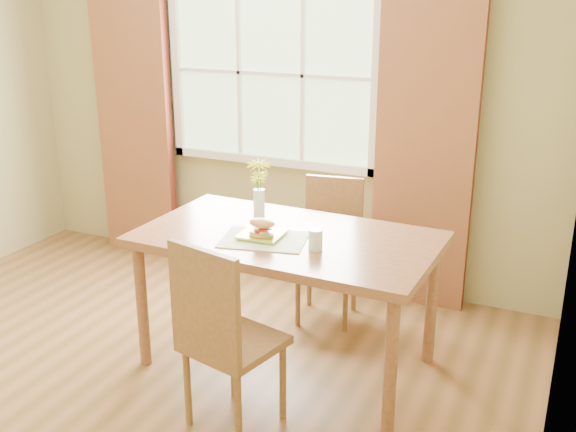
% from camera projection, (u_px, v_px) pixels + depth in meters
% --- Properties ---
extents(room, '(4.24, 3.84, 2.74)m').
position_uv_depth(room, '(100.00, 149.00, 3.20)').
color(room, brown).
rests_on(room, ground).
extents(window, '(1.62, 0.06, 1.32)m').
position_uv_depth(window, '(271.00, 74.00, 4.77)').
color(window, '#ADD39F').
rests_on(window, room).
extents(curtain_left, '(0.65, 0.08, 2.20)m').
position_uv_depth(curtain_left, '(135.00, 120.00, 5.27)').
color(curtain_left, '#5F1E16').
rests_on(curtain_left, room).
extents(curtain_right, '(0.65, 0.08, 2.20)m').
position_uv_depth(curtain_right, '(425.00, 147.00, 4.36)').
color(curtain_right, '#5F1E16').
rests_on(curtain_right, room).
extents(dining_table, '(1.65, 0.96, 0.79)m').
position_uv_depth(dining_table, '(287.00, 249.00, 3.71)').
color(dining_table, brown).
rests_on(dining_table, room).
extents(chair_near, '(0.50, 0.50, 0.99)m').
position_uv_depth(chair_near, '(222.00, 331.00, 3.17)').
color(chair_near, brown).
rests_on(chair_near, room).
extents(chair_far, '(0.44, 0.44, 0.92)m').
position_uv_depth(chair_far, '(330.00, 242.00, 4.39)').
color(chair_far, brown).
rests_on(chair_far, room).
extents(placemat, '(0.51, 0.42, 0.01)m').
position_uv_depth(placemat, '(264.00, 239.00, 3.61)').
color(placemat, beige).
rests_on(placemat, dining_table).
extents(plate, '(0.24, 0.24, 0.01)m').
position_uv_depth(plate, '(262.00, 235.00, 3.65)').
color(plate, '#ACC330').
rests_on(plate, placemat).
extents(croissant_sandwich, '(0.15, 0.10, 0.11)m').
position_uv_depth(croissant_sandwich, '(262.00, 228.00, 3.58)').
color(croissant_sandwich, '#C58543').
rests_on(croissant_sandwich, plate).
extents(water_glass, '(0.07, 0.07, 0.11)m').
position_uv_depth(water_glass, '(316.00, 240.00, 3.47)').
color(water_glass, silver).
rests_on(water_glass, dining_table).
extents(flower_vase, '(0.14, 0.14, 0.35)m').
position_uv_depth(flower_vase, '(259.00, 183.00, 3.92)').
color(flower_vase, silver).
rests_on(flower_vase, dining_table).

